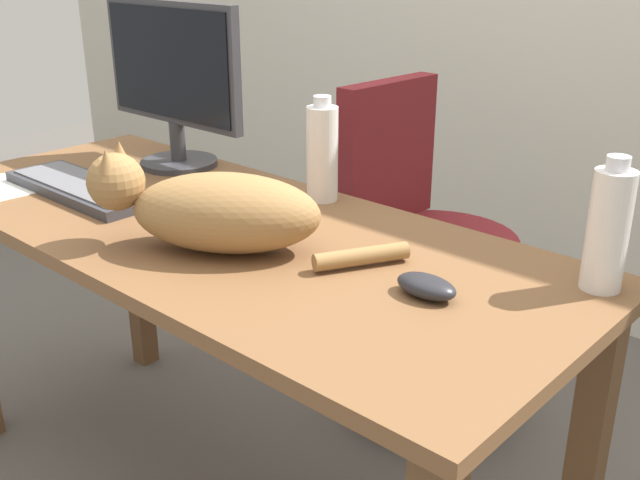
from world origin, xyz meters
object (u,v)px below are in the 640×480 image
(cat, at_px, (214,209))
(computer_mouse, at_px, (426,286))
(office_chair, at_px, (420,275))
(monitor, at_px, (173,79))
(water_bottle, at_px, (608,229))
(spray_bottle, at_px, (322,152))
(keyboard, at_px, (82,188))

(cat, distance_m, computer_mouse, 0.43)
(office_chair, height_order, monitor, monitor)
(office_chair, relative_size, water_bottle, 4.07)
(water_bottle, height_order, spray_bottle, spray_bottle)
(monitor, bearing_deg, cat, -31.01)
(water_bottle, bearing_deg, spray_bottle, 177.30)
(office_chair, xyz_separation_m, computer_mouse, (0.46, -0.67, 0.35))
(computer_mouse, distance_m, spray_bottle, 0.54)
(monitor, bearing_deg, keyboard, -86.52)
(keyboard, distance_m, water_bottle, 1.16)
(keyboard, distance_m, spray_bottle, 0.57)
(computer_mouse, bearing_deg, cat, -166.36)
(computer_mouse, xyz_separation_m, water_bottle, (0.20, 0.22, 0.09))
(computer_mouse, relative_size, water_bottle, 0.48)
(office_chair, bearing_deg, keyboard, -120.63)
(spray_bottle, bearing_deg, water_bottle, -2.70)
(monitor, distance_m, computer_mouse, 0.97)
(cat, xyz_separation_m, computer_mouse, (0.41, 0.10, -0.06))
(office_chair, xyz_separation_m, cat, (0.05, -0.77, 0.41))
(office_chair, height_order, spray_bottle, spray_bottle)
(monitor, height_order, water_bottle, monitor)
(keyboard, xyz_separation_m, water_bottle, (1.11, 0.31, 0.09))
(cat, bearing_deg, water_bottle, 27.81)
(office_chair, distance_m, keyboard, 0.94)
(office_chair, height_order, computer_mouse, office_chair)
(keyboard, relative_size, cat, 0.83)
(office_chair, relative_size, computer_mouse, 8.57)
(monitor, bearing_deg, office_chair, 44.64)
(monitor, height_order, spray_bottle, monitor)
(keyboard, bearing_deg, spray_bottle, 37.69)
(keyboard, bearing_deg, computer_mouse, 5.61)
(keyboard, height_order, cat, cat)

